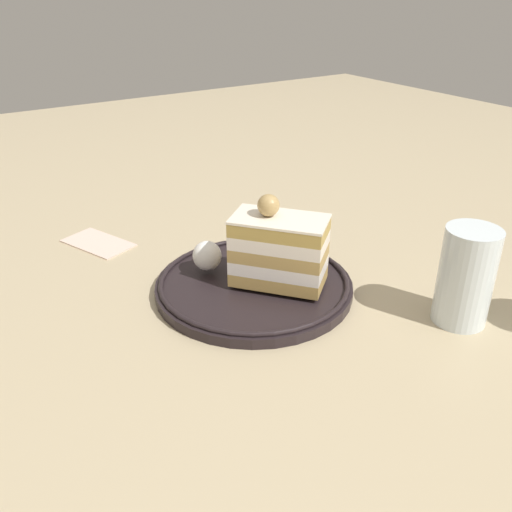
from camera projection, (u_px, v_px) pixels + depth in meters
The scene contains 7 objects.
ground_plane at pixel (258, 294), 0.67m from camera, with size 2.40×2.40×0.00m, color tan.
dessert_plate at pixel (256, 284), 0.68m from camera, with size 0.24×0.24×0.02m.
cake_slice at pixel (279, 249), 0.65m from camera, with size 0.12×0.12×0.11m.
whipped_cream_dollop at pixel (207, 256), 0.68m from camera, with size 0.04×0.04×0.04m, color white.
fork at pixel (272, 243), 0.76m from camera, with size 0.08×0.09×0.00m.
drink_glass_far at pixel (465, 281), 0.60m from camera, with size 0.06×0.06×0.11m.
folded_napkin at pixel (98, 242), 0.80m from camera, with size 0.10×0.06×0.00m, color beige.
Camera 1 is at (0.48, -0.32, 0.35)m, focal length 38.62 mm.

